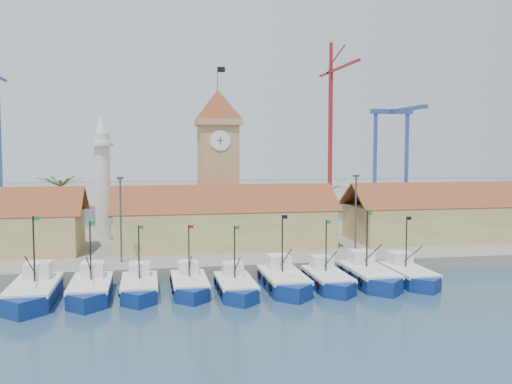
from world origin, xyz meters
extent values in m
plane|color=#1D344F|center=(0.00, 0.00, 0.00)|extent=(400.00, 400.00, 0.00)
cube|color=gray|center=(0.00, 24.00, 0.75)|extent=(140.00, 32.00, 1.50)
cube|color=gray|center=(0.00, 110.00, 1.00)|extent=(240.00, 80.00, 2.00)
cube|color=navy|center=(-19.12, 2.93, 0.54)|extent=(3.77, 8.52, 1.94)
cube|color=navy|center=(-19.12, -1.33, 0.54)|extent=(3.77, 3.77, 1.94)
cube|color=silver|center=(-19.12, 2.93, 1.51)|extent=(3.84, 8.76, 0.38)
cube|color=silver|center=(-19.12, 5.06, 2.37)|extent=(2.26, 2.37, 1.51)
cylinder|color=black|center=(-19.12, 3.47, 4.52)|extent=(0.15, 0.15, 6.03)
cube|color=#197226|center=(-18.85, 3.47, 7.32)|extent=(0.54, 0.02, 0.38)
cube|color=navy|center=(-14.35, 3.42, 0.49)|extent=(3.46, 7.83, 1.78)
cube|color=navy|center=(-14.35, -0.50, 0.49)|extent=(3.46, 3.46, 1.78)
cube|color=silver|center=(-14.35, 3.42, 1.38)|extent=(3.53, 8.05, 0.35)
cube|color=silver|center=(-14.35, 5.37, 2.17)|extent=(2.08, 2.17, 1.38)
cylinder|color=black|center=(-14.35, 3.91, 4.15)|extent=(0.14, 0.14, 5.53)
cube|color=#197226|center=(-14.11, 3.91, 6.72)|extent=(0.49, 0.02, 0.35)
cube|color=navy|center=(-10.05, 3.65, 0.46)|extent=(3.20, 7.25, 1.65)
cube|color=navy|center=(-10.05, 0.02, 0.46)|extent=(3.20, 3.20, 1.65)
cube|color=silver|center=(-10.05, 3.65, 1.28)|extent=(3.27, 7.45, 0.32)
cube|color=silver|center=(-10.05, 5.46, 2.01)|extent=(1.92, 2.01, 1.28)
cylinder|color=black|center=(-10.05, 4.11, 3.84)|extent=(0.13, 0.13, 5.13)
cube|color=#197226|center=(-9.83, 4.11, 6.22)|extent=(0.46, 0.02, 0.32)
cube|color=navy|center=(-5.45, 3.75, 0.45)|extent=(3.16, 7.15, 1.63)
cube|color=navy|center=(-5.45, 0.17, 0.45)|extent=(3.16, 3.16, 1.63)
cube|color=silver|center=(-5.45, 3.75, 1.26)|extent=(3.22, 7.35, 0.32)
cube|color=silver|center=(-5.45, 5.53, 1.99)|extent=(1.90, 1.99, 1.26)
cylinder|color=black|center=(-5.45, 4.20, 3.79)|extent=(0.13, 0.13, 5.06)
cube|color=#A5140F|center=(-5.22, 4.20, 6.14)|extent=(0.45, 0.02, 0.32)
cube|color=navy|center=(-1.31, 2.32, 0.45)|extent=(3.16, 7.15, 1.62)
cube|color=navy|center=(-1.31, -1.26, 0.45)|extent=(3.16, 3.16, 1.62)
cube|color=silver|center=(-1.31, 2.32, 1.26)|extent=(3.22, 7.35, 0.32)
cube|color=silver|center=(-1.31, 4.10, 1.99)|extent=(1.90, 1.99, 1.26)
cylinder|color=black|center=(-1.31, 2.77, 3.79)|extent=(0.13, 0.13, 5.05)
cube|color=#197226|center=(-1.09, 2.77, 6.14)|extent=(0.45, 0.02, 0.32)
cube|color=navy|center=(3.48, 3.29, 0.51)|extent=(3.56, 8.06, 1.83)
cube|color=navy|center=(3.48, -0.74, 0.51)|extent=(3.56, 3.56, 1.83)
cube|color=silver|center=(3.48, 3.29, 1.42)|extent=(3.63, 8.28, 0.36)
cube|color=silver|center=(3.48, 5.31, 2.24)|extent=(2.14, 2.24, 1.42)
cylinder|color=black|center=(3.48, 3.80, 4.27)|extent=(0.14, 0.14, 5.70)
cube|color=black|center=(3.73, 3.80, 6.92)|extent=(0.51, 0.02, 0.36)
cube|color=navy|center=(7.86, 3.27, 0.47)|extent=(3.26, 7.38, 1.68)
cube|color=navy|center=(7.86, -0.43, 0.47)|extent=(3.26, 3.26, 1.68)
cube|color=silver|center=(7.86, 3.27, 1.31)|extent=(3.33, 7.59, 0.33)
cube|color=silver|center=(7.86, 5.11, 2.05)|extent=(1.96, 2.05, 1.31)
cylinder|color=black|center=(7.86, 3.73, 3.92)|extent=(0.13, 0.13, 5.22)
cube|color=#197226|center=(8.10, 3.73, 6.34)|extent=(0.47, 0.02, 0.33)
cube|color=navy|center=(12.31, 3.79, 0.52)|extent=(3.64, 8.23, 1.87)
cube|color=navy|center=(12.31, -0.33, 0.52)|extent=(3.64, 3.64, 1.87)
cube|color=silver|center=(12.31, 3.79, 1.45)|extent=(3.71, 8.46, 0.36)
cube|color=silver|center=(12.31, 5.84, 2.29)|extent=(2.18, 2.29, 1.45)
cylinder|color=black|center=(12.31, 4.31, 4.36)|extent=(0.15, 0.15, 5.82)
cube|color=#197226|center=(12.57, 4.31, 7.06)|extent=(0.52, 0.02, 0.36)
cube|color=navy|center=(16.45, 3.65, 0.47)|extent=(3.32, 7.51, 1.71)
cube|color=navy|center=(16.45, -0.11, 0.47)|extent=(3.32, 3.32, 1.71)
cube|color=silver|center=(16.45, 3.65, 1.33)|extent=(3.39, 7.72, 0.33)
cube|color=silver|center=(16.45, 5.53, 2.09)|extent=(1.99, 2.09, 1.33)
cylinder|color=black|center=(16.45, 4.12, 3.98)|extent=(0.13, 0.13, 5.31)
cube|color=black|center=(16.69, 4.12, 6.45)|extent=(0.47, 0.02, 0.33)
cube|color=#CABB6F|center=(0.00, 20.00, 3.75)|extent=(26.00, 10.00, 4.50)
cube|color=brown|center=(0.00, 17.50, 7.50)|extent=(27.04, 5.13, 3.21)
cube|color=brown|center=(0.00, 22.50, 7.50)|extent=(27.04, 5.13, 3.21)
cube|color=#CABB6F|center=(32.00, 20.00, 3.75)|extent=(30.00, 10.00, 4.50)
cube|color=brown|center=(32.00, 17.50, 7.50)|extent=(31.20, 5.13, 3.21)
cube|color=brown|center=(32.00, 22.50, 7.50)|extent=(31.20, 5.13, 3.21)
cube|color=tan|center=(0.00, 26.00, 9.00)|extent=(5.00, 5.00, 15.00)
cube|color=tan|center=(0.00, 26.00, 16.90)|extent=(5.80, 5.80, 0.80)
pyramid|color=brown|center=(0.00, 26.00, 19.20)|extent=(5.80, 5.80, 4.00)
cylinder|color=white|center=(0.00, 23.45, 14.50)|extent=(2.60, 0.15, 2.60)
cube|color=black|center=(0.00, 23.37, 14.50)|extent=(0.08, 0.02, 1.00)
cube|color=black|center=(0.00, 23.37, 14.50)|extent=(0.80, 0.02, 0.08)
cylinder|color=#3F3F44|center=(0.00, 26.00, 22.70)|extent=(0.10, 0.10, 3.00)
cube|color=black|center=(0.50, 26.00, 23.80)|extent=(1.00, 0.03, 0.70)
cylinder|color=silver|center=(-15.00, 28.00, 8.50)|extent=(2.00, 2.00, 14.00)
cylinder|color=silver|center=(-15.00, 28.00, 14.00)|extent=(3.00, 3.00, 0.40)
cone|color=silver|center=(-15.00, 28.00, 16.60)|extent=(1.80, 1.80, 2.40)
cylinder|color=brown|center=(-20.00, 26.00, 5.50)|extent=(0.44, 0.44, 8.00)
cube|color=#295B1F|center=(-18.60, 26.00, 9.30)|extent=(2.80, 0.35, 1.18)
cube|color=#295B1F|center=(-19.30, 27.21, 9.30)|extent=(1.71, 2.60, 1.18)
cube|color=#295B1F|center=(-20.70, 27.21, 9.30)|extent=(1.71, 2.60, 1.18)
cube|color=#295B1F|center=(-21.40, 26.00, 9.30)|extent=(2.80, 0.35, 1.18)
cube|color=#295B1F|center=(-20.70, 24.79, 9.30)|extent=(1.71, 2.60, 1.18)
cube|color=#295B1F|center=(-19.30, 24.79, 9.30)|extent=(1.71, 2.60, 1.18)
cylinder|color=#3F3F44|center=(-12.00, 12.00, 6.00)|extent=(0.20, 0.20, 9.00)
cube|color=#3F3F44|center=(-12.00, 12.00, 10.40)|extent=(0.70, 0.25, 0.25)
cylinder|color=#3F3F44|center=(14.00, 12.00, 6.00)|extent=(0.20, 0.20, 9.00)
cube|color=#3F3F44|center=(14.00, 12.00, 10.40)|extent=(0.70, 0.25, 0.25)
cube|color=#314895|center=(-46.68, 113.00, 31.96)|extent=(0.60, 10.00, 0.60)
cube|color=#A3191E|center=(41.45, 105.00, 18.98)|extent=(1.00, 1.00, 33.97)
cube|color=#A3191E|center=(41.45, 95.28, 34.97)|extent=(0.60, 24.30, 0.60)
cube|color=#A3191E|center=(41.45, 110.00, 34.97)|extent=(0.60, 10.00, 0.60)
cube|color=#A3191E|center=(41.45, 105.00, 39.47)|extent=(0.80, 0.80, 7.00)
cube|color=#314895|center=(57.00, 110.00, 13.00)|extent=(0.90, 0.90, 22.00)
cube|color=#314895|center=(67.00, 110.00, 13.00)|extent=(0.90, 0.90, 22.00)
cube|color=#314895|center=(62.00, 110.00, 24.50)|extent=(13.00, 1.40, 1.40)
cube|color=#314895|center=(62.00, 100.00, 24.50)|extent=(1.40, 22.00, 1.00)
camera|label=1|loc=(-9.16, -49.03, 13.41)|focal=40.00mm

